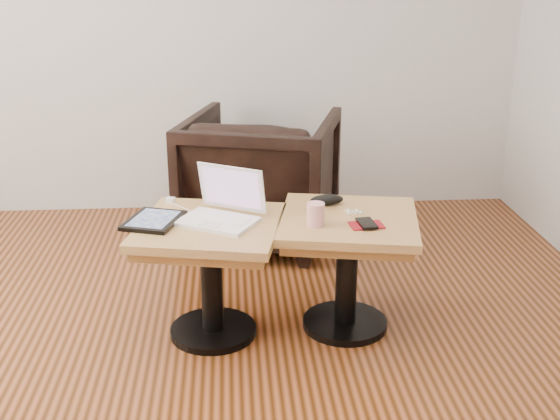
{
  "coord_description": "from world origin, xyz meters",
  "views": [
    {
      "loc": [
        0.33,
        -2.36,
        1.64
      ],
      "look_at": [
        0.54,
        0.49,
        0.6
      ],
      "focal_mm": 45.0,
      "sensor_mm": 36.0,
      "label": 1
    }
  ],
  "objects": [
    {
      "name": "earbuds_tangle",
      "position": [
        0.88,
        0.56,
        0.55
      ],
      "size": [
        0.08,
        0.05,
        0.02
      ],
      "color": "white",
      "rests_on": "side_table_right"
    },
    {
      "name": "phone_on_sleeve",
      "position": [
        0.91,
        0.4,
        0.56
      ],
      "size": [
        0.15,
        0.13,
        0.02
      ],
      "rotation": [
        0.0,
        0.0,
        0.11
      ],
      "color": "maroon",
      "rests_on": "side_table_right"
    },
    {
      "name": "side_table_left",
      "position": [
        0.23,
        0.49,
        0.41
      ],
      "size": [
        0.71,
        0.71,
        0.55
      ],
      "rotation": [
        0.0,
        0.0,
        -0.2
      ],
      "color": "black",
      "rests_on": "ground"
    },
    {
      "name": "armchair",
      "position": [
        0.51,
        1.62,
        0.39
      ],
      "size": [
        1.04,
        1.06,
        0.78
      ],
      "primitive_type": "imported",
      "rotation": [
        0.0,
        0.0,
        2.86
      ],
      "color": "black",
      "rests_on": "ground"
    },
    {
      "name": "charging_adapter",
      "position": [
        0.05,
        0.77,
        0.56
      ],
      "size": [
        0.05,
        0.05,
        0.02
      ],
      "primitive_type": "cube",
      "rotation": [
        0.0,
        0.0,
        -0.27
      ],
      "color": "white",
      "rests_on": "side_table_left"
    },
    {
      "name": "room_shell",
      "position": [
        0.0,
        0.0,
        1.35
      ],
      "size": [
        4.52,
        4.52,
        2.71
      ],
      "color": "#3F200B",
      "rests_on": "ground"
    },
    {
      "name": "striped_cup",
      "position": [
        0.69,
        0.43,
        0.6
      ],
      "size": [
        0.09,
        0.09,
        0.1
      ],
      "primitive_type": "cylinder",
      "rotation": [
        0.0,
        0.0,
        -0.25
      ],
      "color": "#E25D6A",
      "rests_on": "side_table_right"
    },
    {
      "name": "glasses_case",
      "position": [
        0.77,
        0.68,
        0.57
      ],
      "size": [
        0.17,
        0.09,
        0.05
      ],
      "primitive_type": "ellipsoid",
      "rotation": [
        0.0,
        0.0,
        0.13
      ],
      "color": "black",
      "rests_on": "side_table_right"
    },
    {
      "name": "laptop",
      "position": [
        0.29,
        0.52,
        0.59
      ],
      "size": [
        0.41,
        0.39,
        0.23
      ],
      "rotation": [
        0.0,
        0.0,
        -0.52
      ],
      "color": "white",
      "rests_on": "side_table_left"
    },
    {
      "name": "side_table_right",
      "position": [
        0.85,
        0.52,
        0.41
      ],
      "size": [
        0.7,
        0.7,
        0.55
      ],
      "rotation": [
        0.0,
        0.0,
        -0.19
      ],
      "color": "black",
      "rests_on": "ground"
    },
    {
      "name": "tablet",
      "position": [
        -0.01,
        0.51,
        0.56
      ],
      "size": [
        0.28,
        0.32,
        0.02
      ],
      "rotation": [
        0.0,
        0.0,
        -0.31
      ],
      "color": "black",
      "rests_on": "side_table_left"
    }
  ]
}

